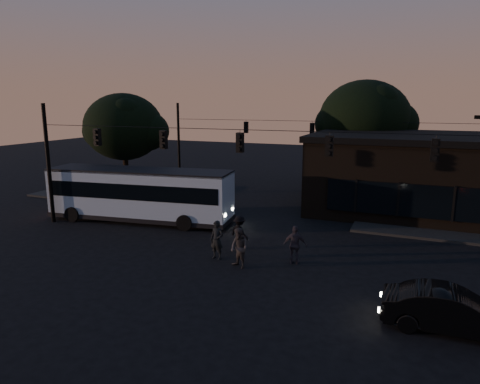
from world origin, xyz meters
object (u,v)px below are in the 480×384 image
at_px(car, 452,311).
at_px(pedestrian_c, 295,245).
at_px(bus, 140,192).
at_px(pedestrian_d, 239,232).
at_px(pedestrian_b, 239,248).
at_px(building, 426,174).
at_px(pedestrian_a, 217,240).

xyz_separation_m(car, pedestrian_c, (-6.45, 3.97, 0.20)).
height_order(bus, pedestrian_d, bus).
bearing_deg(car, pedestrian_b, 72.64).
relative_size(building, pedestrian_a, 8.04).
bearing_deg(bus, pedestrian_b, -36.83).
bearing_deg(pedestrian_a, pedestrian_c, 18.90).
bearing_deg(pedestrian_b, pedestrian_c, 59.84).
bearing_deg(bus, pedestrian_a, -37.67).
height_order(bus, car, bus).
bearing_deg(pedestrian_d, building, -102.90).
bearing_deg(building, pedestrian_d, -126.50).
xyz_separation_m(car, pedestrian_d, (-9.74, 5.01, 0.14)).
distance_m(car, pedestrian_d, 10.95).
xyz_separation_m(building, pedestrian_d, (-8.97, -12.12, -1.83)).
height_order(pedestrian_a, pedestrian_d, pedestrian_a).
distance_m(car, pedestrian_c, 7.58).
relative_size(bus, pedestrian_c, 6.56).
bearing_deg(pedestrian_d, pedestrian_a, 100.46).
distance_m(building, pedestrian_d, 15.19).
xyz_separation_m(pedestrian_a, pedestrian_b, (1.45, -0.67, -0.01)).
bearing_deg(pedestrian_b, building, 88.31).
relative_size(pedestrian_a, pedestrian_b, 1.02).
distance_m(building, pedestrian_b, 16.74).
distance_m(car, pedestrian_b, 9.07).
height_order(bus, pedestrian_a, bus).
relative_size(building, bus, 1.26).
distance_m(car, pedestrian_a, 10.65).
xyz_separation_m(building, pedestrian_c, (-5.69, -13.16, -1.77)).
relative_size(building, pedestrian_c, 8.25).
bearing_deg(car, bus, 65.62).
height_order(building, pedestrian_b, building).
distance_m(bus, pedestrian_a, 8.76).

